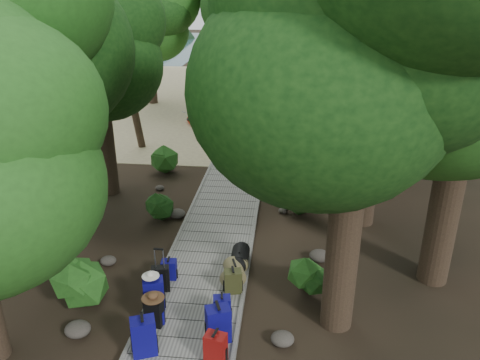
% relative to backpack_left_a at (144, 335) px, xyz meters
% --- Properties ---
extents(ground, '(120.00, 120.00, 0.00)m').
position_rel_backpack_left_a_xyz_m(ground, '(0.60, 4.44, -0.52)').
color(ground, '#2F2117').
rests_on(ground, ground).
extents(sand_beach, '(40.00, 22.00, 0.02)m').
position_rel_backpack_left_a_xyz_m(sand_beach, '(0.60, 20.44, -0.51)').
color(sand_beach, tan).
rests_on(sand_beach, ground).
extents(boardwalk, '(2.00, 12.00, 0.12)m').
position_rel_backpack_left_a_xyz_m(boardwalk, '(0.60, 5.44, -0.46)').
color(boardwalk, gray).
rests_on(boardwalk, ground).
extents(backpack_left_a, '(0.50, 0.43, 0.80)m').
position_rel_backpack_left_a_xyz_m(backpack_left_a, '(0.00, 0.00, 0.00)').
color(backpack_left_a, navy).
rests_on(backpack_left_a, boardwalk).
extents(backpack_left_b, '(0.37, 0.29, 0.62)m').
position_rel_backpack_left_a_xyz_m(backpack_left_b, '(-0.03, 0.76, -0.09)').
color(backpack_left_b, black).
rests_on(backpack_left_b, boardwalk).
extents(backpack_left_c, '(0.47, 0.40, 0.75)m').
position_rel_backpack_left_a_xyz_m(backpack_left_c, '(-0.17, 1.25, -0.03)').
color(backpack_left_c, navy).
rests_on(backpack_left_c, boardwalk).
extents(backpack_left_d, '(0.34, 0.26, 0.49)m').
position_rel_backpack_left_a_xyz_m(backpack_left_d, '(-0.12, 2.29, -0.15)').
color(backpack_left_d, navy).
rests_on(backpack_left_d, boardwalk).
extents(backpack_right_a, '(0.41, 0.33, 0.64)m').
position_rel_backpack_left_a_xyz_m(backpack_right_a, '(1.28, -0.08, -0.08)').
color(backpack_right_a, '#950E07').
rests_on(backpack_right_a, boardwalk).
extents(backpack_right_b, '(0.51, 0.44, 0.78)m').
position_rel_backpack_left_a_xyz_m(backpack_right_b, '(1.25, 0.47, -0.01)').
color(backpack_right_b, navy).
rests_on(backpack_right_b, boardwalk).
extents(backpack_right_c, '(0.37, 0.29, 0.57)m').
position_rel_backpack_left_a_xyz_m(backpack_right_c, '(1.24, 1.03, -0.11)').
color(backpack_right_c, navy).
rests_on(backpack_right_c, boardwalk).
extents(backpack_right_d, '(0.42, 0.34, 0.56)m').
position_rel_backpack_left_a_xyz_m(backpack_right_d, '(1.34, 1.95, -0.12)').
color(backpack_right_d, '#393D1D').
rests_on(backpack_right_d, boardwalk).
extents(duffel_right_khaki, '(0.57, 0.70, 0.40)m').
position_rel_backpack_left_a_xyz_m(duffel_right_khaki, '(1.32, 2.40, -0.20)').
color(duffel_right_khaki, olive).
rests_on(duffel_right_khaki, boardwalk).
extents(duffel_right_black, '(0.43, 0.67, 0.42)m').
position_rel_backpack_left_a_xyz_m(duffel_right_black, '(1.38, 2.96, -0.19)').
color(duffel_right_black, black).
rests_on(duffel_right_black, boardwalk).
extents(suitcase_on_boardwalk, '(0.40, 0.28, 0.57)m').
position_rel_backpack_left_a_xyz_m(suitcase_on_boardwalk, '(-0.19, 1.84, -0.11)').
color(suitcase_on_boardwalk, black).
rests_on(suitcase_on_boardwalk, boardwalk).
extents(lone_suitcase_on_sand, '(0.43, 0.30, 0.62)m').
position_rel_backpack_left_a_xyz_m(lone_suitcase_on_sand, '(0.87, 12.16, -0.19)').
color(lone_suitcase_on_sand, black).
rests_on(lone_suitcase_on_sand, sand_beach).
extents(hat_brown, '(0.43, 0.43, 0.13)m').
position_rel_backpack_left_a_xyz_m(hat_brown, '(-0.03, 0.74, 0.28)').
color(hat_brown, '#51351E').
rests_on(hat_brown, backpack_left_b).
extents(hat_white, '(0.35, 0.35, 0.12)m').
position_rel_backpack_left_a_xyz_m(hat_white, '(-0.21, 1.25, 0.41)').
color(hat_white, silver).
rests_on(hat_white, backpack_left_c).
extents(kayak, '(1.83, 3.15, 0.31)m').
position_rel_backpack_left_a_xyz_m(kayak, '(-2.22, 14.98, -0.34)').
color(kayak, red).
rests_on(kayak, sand_beach).
extents(sun_lounger, '(0.75, 2.09, 0.67)m').
position_rel_backpack_left_a_xyz_m(sun_lounger, '(3.74, 14.47, -0.17)').
color(sun_lounger, silver).
rests_on(sun_lounger, sand_beach).
extents(tree_right_a, '(5.26, 5.26, 8.76)m').
position_rel_backpack_left_a_xyz_m(tree_right_a, '(3.45, 1.31, 3.86)').
color(tree_right_a, black).
rests_on(tree_right_a, ground).
extents(tree_right_b, '(5.18, 5.18, 9.25)m').
position_rel_backpack_left_a_xyz_m(tree_right_b, '(5.74, 3.04, 4.10)').
color(tree_right_b, black).
rests_on(tree_right_b, ground).
extents(tree_right_c, '(5.76, 5.76, 9.98)m').
position_rel_backpack_left_a_xyz_m(tree_right_c, '(4.49, 5.70, 4.47)').
color(tree_right_c, black).
rests_on(tree_right_c, ground).
extents(tree_right_e, '(4.74, 4.74, 8.53)m').
position_rel_backpack_left_a_xyz_m(tree_right_e, '(5.16, 10.89, 3.74)').
color(tree_right_e, black).
rests_on(tree_right_e, ground).
extents(tree_right_f, '(6.04, 6.04, 10.79)m').
position_rel_backpack_left_a_xyz_m(tree_right_f, '(6.74, 14.17, 4.88)').
color(tree_right_f, black).
rests_on(tree_right_f, ground).
extents(tree_left_c, '(4.52, 4.52, 7.85)m').
position_rel_backpack_left_a_xyz_m(tree_left_c, '(-3.20, 6.92, 3.41)').
color(tree_left_c, black).
rests_on(tree_left_c, ground).
extents(tree_back_a, '(5.69, 5.69, 9.85)m').
position_rel_backpack_left_a_xyz_m(tree_back_a, '(-0.48, 19.08, 4.41)').
color(tree_back_a, black).
rests_on(tree_back_a, ground).
extents(tree_back_b, '(5.87, 5.87, 10.49)m').
position_rel_backpack_left_a_xyz_m(tree_back_b, '(1.99, 19.76, 4.72)').
color(tree_back_b, black).
rests_on(tree_back_b, ground).
extents(tree_back_c, '(5.55, 5.55, 9.98)m').
position_rel_backpack_left_a_xyz_m(tree_back_c, '(5.98, 19.56, 4.47)').
color(tree_back_c, black).
rests_on(tree_back_c, ground).
extents(tree_back_d, '(4.30, 4.30, 7.17)m').
position_rel_backpack_left_a_xyz_m(tree_back_d, '(-5.20, 18.96, 3.07)').
color(tree_back_d, black).
rests_on(tree_back_d, ground).
extents(palm_right_a, '(4.68, 4.68, 7.98)m').
position_rel_backpack_left_a_xyz_m(palm_right_a, '(3.65, 9.75, 3.47)').
color(palm_right_a, '#174513').
rests_on(palm_right_a, ground).
extents(palm_right_b, '(4.06, 4.06, 7.84)m').
position_rel_backpack_left_a_xyz_m(palm_right_b, '(6.09, 15.58, 3.40)').
color(palm_right_b, '#174513').
rests_on(palm_right_b, ground).
extents(palm_right_c, '(4.40, 4.40, 7.00)m').
position_rel_backpack_left_a_xyz_m(palm_right_c, '(2.58, 16.84, 2.98)').
color(palm_right_c, '#174513').
rests_on(palm_right_c, ground).
extents(palm_left_a, '(4.03, 4.03, 6.41)m').
position_rel_backpack_left_a_xyz_m(palm_left_a, '(-3.77, 11.36, 2.69)').
color(palm_left_a, '#174513').
rests_on(palm_left_a, ground).
extents(rock_left_a, '(0.50, 0.45, 0.27)m').
position_rel_backpack_left_a_xyz_m(rock_left_a, '(-1.45, 0.44, -0.38)').
color(rock_left_a, '#4C473F').
rests_on(rock_left_a, ground).
extents(rock_left_b, '(0.38, 0.34, 0.21)m').
position_rel_backpack_left_a_xyz_m(rock_left_b, '(-1.75, 2.85, -0.42)').
color(rock_left_b, '#4C473F').
rests_on(rock_left_b, ground).
extents(rock_left_c, '(0.46, 0.41, 0.25)m').
position_rel_backpack_left_a_xyz_m(rock_left_c, '(-0.67, 5.41, -0.39)').
color(rock_left_c, '#4C473F').
rests_on(rock_left_c, ground).
extents(rock_left_d, '(0.28, 0.25, 0.16)m').
position_rel_backpack_left_a_xyz_m(rock_left_d, '(-1.68, 7.25, -0.44)').
color(rock_left_d, '#4C473F').
rests_on(rock_left_d, ground).
extents(rock_right_a, '(0.44, 0.40, 0.24)m').
position_rel_backpack_left_a_xyz_m(rock_right_a, '(2.42, 0.60, -0.40)').
color(rock_right_a, '#4C473F').
rests_on(rock_right_a, ground).
extents(rock_right_b, '(0.50, 0.45, 0.27)m').
position_rel_backpack_left_a_xyz_m(rock_right_b, '(3.24, 3.54, -0.38)').
color(rock_right_b, '#4C473F').
rests_on(rock_right_b, ground).
extents(rock_right_c, '(0.28, 0.25, 0.15)m').
position_rel_backpack_left_a_xyz_m(rock_right_c, '(2.33, 6.01, -0.44)').
color(rock_right_c, '#4C473F').
rests_on(rock_right_c, ground).
extents(rock_right_d, '(0.54, 0.49, 0.30)m').
position_rel_backpack_left_a_xyz_m(rock_right_d, '(3.43, 8.68, -0.37)').
color(rock_right_d, '#4C473F').
rests_on(rock_right_d, ground).
extents(shrub_left_a, '(1.24, 1.24, 1.11)m').
position_rel_backpack_left_a_xyz_m(shrub_left_a, '(-1.73, 1.31, 0.04)').
color(shrub_left_a, '#1F4D17').
rests_on(shrub_left_a, ground).
extents(shrub_left_b, '(0.84, 0.84, 0.75)m').
position_rel_backpack_left_a_xyz_m(shrub_left_b, '(-1.13, 5.26, -0.14)').
color(shrub_left_b, '#1F4D17').
rests_on(shrub_left_b, ground).
extents(shrub_left_c, '(1.09, 1.09, 0.99)m').
position_rel_backpack_left_a_xyz_m(shrub_left_c, '(-2.05, 8.60, -0.03)').
color(shrub_left_c, '#1F4D17').
rests_on(shrub_left_c, ground).
extents(shrub_right_a, '(0.94, 0.94, 0.85)m').
position_rel_backpack_left_a_xyz_m(shrub_right_a, '(2.91, 2.23, -0.09)').
color(shrub_right_a, '#1F4D17').
rests_on(shrub_right_a, ground).
extents(shrub_right_b, '(1.21, 1.21, 1.09)m').
position_rel_backpack_left_a_xyz_m(shrub_right_b, '(2.93, 6.13, 0.03)').
color(shrub_right_b, '#1F4D17').
rests_on(shrub_right_b, ground).
extents(shrub_right_c, '(0.96, 0.96, 0.86)m').
position_rel_backpack_left_a_xyz_m(shrub_right_c, '(2.49, 9.48, -0.09)').
color(shrub_right_c, '#1F4D17').
rests_on(shrub_right_c, ground).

